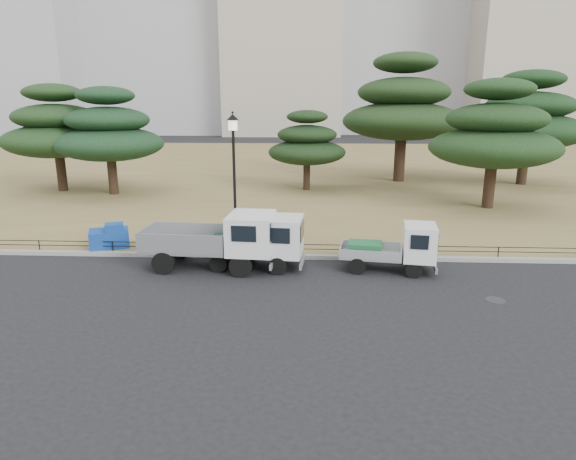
# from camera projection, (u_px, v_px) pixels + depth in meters

# --- Properties ---
(ground) EXTENTS (220.00, 220.00, 0.00)m
(ground) POSITION_uv_depth(u_px,v_px,m) (285.00, 282.00, 16.14)
(ground) COLOR black
(lawn) EXTENTS (120.00, 56.00, 0.15)m
(lawn) POSITION_uv_depth(u_px,v_px,m) (303.00, 167.00, 45.70)
(lawn) COLOR olive
(lawn) RESTS_ON ground
(curb) EXTENTS (120.00, 0.25, 0.16)m
(curb) POSITION_uv_depth(u_px,v_px,m) (289.00, 257.00, 18.63)
(curb) COLOR gray
(curb) RESTS_ON ground
(truck_large) EXTENTS (4.80, 2.15, 2.05)m
(truck_large) POSITION_uv_depth(u_px,v_px,m) (217.00, 238.00, 17.28)
(truck_large) COLOR black
(truck_large) RESTS_ON ground
(truck_kei_front) EXTENTS (3.70, 1.80, 1.91)m
(truck_kei_front) POSITION_uv_depth(u_px,v_px,m) (261.00, 242.00, 17.40)
(truck_kei_front) COLOR black
(truck_kei_front) RESTS_ON ground
(truck_kei_rear) EXTENTS (3.46, 1.84, 1.73)m
(truck_kei_rear) POSITION_uv_depth(u_px,v_px,m) (395.00, 248.00, 17.07)
(truck_kei_rear) COLOR black
(truck_kei_rear) RESTS_ON ground
(street_lamp) EXTENTS (0.47, 0.47, 5.31)m
(street_lamp) POSITION_uv_depth(u_px,v_px,m) (234.00, 161.00, 18.10)
(street_lamp) COLOR black
(street_lamp) RESTS_ON lawn
(pipe_fence) EXTENTS (38.00, 0.04, 0.40)m
(pipe_fence) POSITION_uv_depth(u_px,v_px,m) (289.00, 247.00, 18.69)
(pipe_fence) COLOR black
(pipe_fence) RESTS_ON lawn
(tarp_pile) EXTENTS (1.82, 1.60, 1.01)m
(tarp_pile) POSITION_uv_depth(u_px,v_px,m) (110.00, 237.00, 19.58)
(tarp_pile) COLOR #14419E
(tarp_pile) RESTS_ON lawn
(manhole) EXTENTS (0.60, 0.60, 0.01)m
(manhole) POSITION_uv_depth(u_px,v_px,m) (495.00, 300.00, 14.66)
(manhole) COLOR #2D2D30
(manhole) RESTS_ON ground
(pine_west_far) EXTENTS (6.91, 6.91, 6.98)m
(pine_west_far) POSITION_uv_depth(u_px,v_px,m) (56.00, 130.00, 31.57)
(pine_west_far) COLOR black
(pine_west_far) RESTS_ON lawn
(pine_west_near) EXTENTS (6.77, 6.77, 6.77)m
(pine_west_near) POSITION_uv_depth(u_px,v_px,m) (109.00, 133.00, 30.43)
(pine_west_near) COLOR black
(pine_west_near) RESTS_ON lawn
(pine_center_left) EXTENTS (5.23, 5.23, 5.31)m
(pine_center_left) POSITION_uv_depth(u_px,v_px,m) (307.00, 144.00, 32.24)
(pine_center_left) COLOR black
(pine_center_left) RESTS_ON lawn
(pine_center_right) EXTENTS (8.79, 8.79, 9.32)m
(pine_center_right) POSITION_uv_depth(u_px,v_px,m) (403.00, 108.00, 35.39)
(pine_center_right) COLOR black
(pine_center_right) RESTS_ON lawn
(pine_east_near) EXTENTS (6.96, 6.96, 7.04)m
(pine_east_near) POSITION_uv_depth(u_px,v_px,m) (495.00, 135.00, 26.21)
(pine_east_near) COLOR black
(pine_east_near) RESTS_ON lawn
(pine_east_far) EXTENTS (7.98, 7.98, 8.02)m
(pine_east_far) POSITION_uv_depth(u_px,v_px,m) (529.00, 120.00, 34.13)
(pine_east_far) COLOR black
(pine_east_far) RESTS_ON lawn
(tower_east) EXTENTS (20.00, 18.00, 48.00)m
(tower_east) POSITION_uv_depth(u_px,v_px,m) (530.00, 2.00, 87.40)
(tower_east) COLOR #AAA08C
(tower_east) RESTS_ON ground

